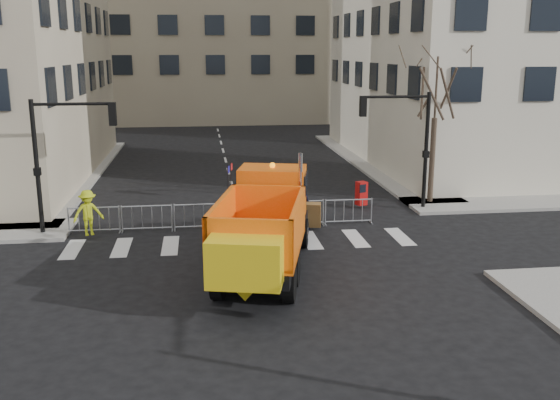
{
  "coord_description": "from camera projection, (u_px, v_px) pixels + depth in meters",
  "views": [
    {
      "loc": [
        -1.67,
        -17.39,
        7.26
      ],
      "look_at": [
        0.91,
        2.5,
        2.38
      ],
      "focal_mm": 40.0,
      "sensor_mm": 36.0,
      "label": 1
    }
  ],
  "objects": [
    {
      "name": "ground",
      "position": [
        261.0,
        298.0,
        18.68
      ],
      "size": [
        120.0,
        120.0,
        0.0
      ],
      "primitive_type": "plane",
      "color": "black",
      "rests_on": "ground"
    },
    {
      "name": "cop_c",
      "position": [
        269.0,
        214.0,
        24.91
      ],
      "size": [
        1.04,
        0.77,
        1.63
      ],
      "primitive_type": "imported",
      "rotation": [
        0.0,
        0.0,
        3.59
      ],
      "color": "black",
      "rests_on": "ground"
    },
    {
      "name": "traffic_light_left",
      "position": [
        37.0,
        169.0,
        24.27
      ],
      "size": [
        0.18,
        0.18,
        5.4
      ],
      "primitive_type": "cylinder",
      "color": "black",
      "rests_on": "ground"
    },
    {
      "name": "traffic_light_right",
      "position": [
        426.0,
        152.0,
        28.26
      ],
      "size": [
        0.18,
        0.18,
        5.4
      ],
      "primitive_type": "cylinder",
      "color": "black",
      "rests_on": "ground"
    },
    {
      "name": "cop_b",
      "position": [
        299.0,
        205.0,
        25.47
      ],
      "size": [
        1.23,
        1.12,
        2.05
      ],
      "primitive_type": "imported",
      "rotation": [
        0.0,
        0.0,
        2.7
      ],
      "color": "black",
      "rests_on": "ground"
    },
    {
      "name": "sidewalk_back",
      "position": [
        241.0,
        220.0,
        26.86
      ],
      "size": [
        64.0,
        5.0,
        0.15
      ],
      "primitive_type": "cube",
      "color": "gray",
      "rests_on": "ground"
    },
    {
      "name": "worker",
      "position": [
        88.0,
        213.0,
        24.23
      ],
      "size": [
        1.33,
        1.05,
        1.81
      ],
      "primitive_type": "imported",
      "rotation": [
        0.0,
        0.0,
        0.37
      ],
      "color": "#B7C717",
      "rests_on": "sidewalk_back"
    },
    {
      "name": "building_far",
      "position": [
        212.0,
        3.0,
        65.96
      ],
      "size": [
        30.0,
        18.0,
        24.0
      ],
      "primitive_type": "cube",
      "color": "gray",
      "rests_on": "ground"
    },
    {
      "name": "cop_a",
      "position": [
        293.0,
        215.0,
        24.9
      ],
      "size": [
        0.68,
        0.54,
        1.62
      ],
      "primitive_type": "imported",
      "rotation": [
        0.0,
        0.0,
        3.44
      ],
      "color": "black",
      "rests_on": "ground"
    },
    {
      "name": "plow_truck",
      "position": [
        265.0,
        223.0,
        20.38
      ],
      "size": [
        4.89,
        10.18,
        3.82
      ],
      "rotation": [
        0.0,
        0.0,
        1.33
      ],
      "color": "black",
      "rests_on": "ground"
    },
    {
      "name": "street_tree",
      "position": [
        434.0,
        126.0,
        29.06
      ],
      "size": [
        3.0,
        3.0,
        7.5
      ],
      "primitive_type": null,
      "color": "#382B21",
      "rests_on": "ground"
    },
    {
      "name": "crowd_barriers",
      "position": [
        225.0,
        215.0,
        25.78
      ],
      "size": [
        12.6,
        0.6,
        1.1
      ],
      "primitive_type": null,
      "color": "#9EA0A5",
      "rests_on": "ground"
    },
    {
      "name": "newspaper_box",
      "position": [
        361.0,
        193.0,
        29.06
      ],
      "size": [
        0.56,
        0.53,
        1.1
      ],
      "primitive_type": "cube",
      "rotation": [
        0.0,
        0.0,
        0.35
      ],
      "color": "#B40E0D",
      "rests_on": "sidewalk_back"
    }
  ]
}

